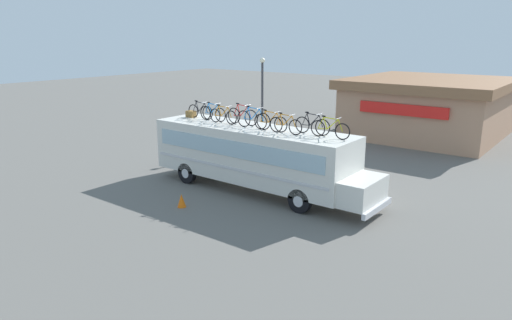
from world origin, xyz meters
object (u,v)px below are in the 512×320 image
Objects in this scene: rooftop_bicycle_2 at (213,113)px; rooftop_bicycle_6 at (270,122)px; luggage_bag_1 at (191,114)px; traffic_cone at (182,201)px; street_lamp at (262,97)px; rooftop_bicycle_4 at (242,116)px; rooftop_bicycle_5 at (253,119)px; rooftop_bicycle_1 at (200,111)px; bus at (256,155)px; rooftop_bicycle_7 at (286,125)px; rooftop_bicycle_9 at (330,129)px; rooftop_bicycle_8 at (312,125)px; rooftop_bicycle_3 at (223,116)px.

rooftop_bicycle_6 reaches higher than rooftop_bicycle_2.
traffic_cone is (3.17, -3.81, -2.79)m from luggage_bag_1.
street_lamp is (-5.57, 6.81, -0.01)m from rooftop_bicycle_6.
rooftop_bicycle_5 is (0.94, -0.39, 0.00)m from rooftop_bicycle_4.
rooftop_bicycle_6 is (1.86, -0.38, -0.03)m from rooftop_bicycle_4.
rooftop_bicycle_1 is 0.94× the size of rooftop_bicycle_4.
rooftop_bicycle_4 is 1.90m from rooftop_bicycle_6.
luggage_bag_1 is 0.26× the size of rooftop_bicycle_4.
street_lamp is (-4.66, 6.65, 1.59)m from bus.
rooftop_bicycle_9 is (1.88, 0.36, 0.01)m from rooftop_bicycle_7.
luggage_bag_1 is 5.69m from traffic_cone.
rooftop_bicycle_8 is 0.95× the size of rooftop_bicycle_9.
rooftop_bicycle_7 is 1.91m from rooftop_bicycle_9.
street_lamp reaches higher than rooftop_bicycle_7.
rooftop_bicycle_6 reaches higher than bus.
rooftop_bicycle_6 is at bearing 0.14° from rooftop_bicycle_5.
rooftop_bicycle_3 is 7.27m from street_lamp.
rooftop_bicycle_1 is 2.66m from rooftop_bicycle_4.
traffic_cone is 11.24m from street_lamp.
rooftop_bicycle_2 is at bearing -178.09° from rooftop_bicycle_4.
rooftop_bicycle_1 is at bearing -179.12° from rooftop_bicycle_8.
rooftop_bicycle_7 is 5.31m from traffic_cone.
rooftop_bicycle_7 is at bearing -6.22° from rooftop_bicycle_6.
rooftop_bicycle_9 is at bearing -0.52° from rooftop_bicycle_2.
street_lamp is (-1.05, 6.43, -0.01)m from rooftop_bicycle_1.
rooftop_bicycle_1 reaches higher than bus.
rooftop_bicycle_3 is 1.87m from rooftop_bicycle_5.
rooftop_bicycle_2 is 5.43m from rooftop_bicycle_8.
rooftop_bicycle_4 is 0.99× the size of rooftop_bicycle_9.
rooftop_bicycle_5 is at bearing -5.20° from luggage_bag_1.
rooftop_bicycle_5 is 0.92m from rooftop_bicycle_6.
rooftop_bicycle_7 is (3.63, -0.19, 0.00)m from rooftop_bicycle_3.
rooftop_bicycle_9 is (5.50, 0.17, 0.01)m from rooftop_bicycle_3.
rooftop_bicycle_3 is 0.94× the size of rooftop_bicycle_9.
rooftop_bicycle_5 reaches higher than rooftop_bicycle_8.
luggage_bag_1 is at bearing 129.81° from traffic_cone.
rooftop_bicycle_4 is 1.02m from rooftop_bicycle_5.
rooftop_bicycle_8 is (4.57, 0.38, 0.02)m from rooftop_bicycle_3.
rooftop_bicycle_5 is (4.26, -0.39, 0.25)m from luggage_bag_1.
rooftop_bicycle_8 is (2.70, 0.48, -0.03)m from rooftop_bicycle_5.
rooftop_bicycle_5 is 3.65m from rooftop_bicycle_9.
rooftop_bicycle_4 reaches higher than rooftop_bicycle_7.
luggage_bag_1 is at bearing 176.96° from bus.
bus is 4.49m from luggage_bag_1.
rooftop_bicycle_5 is 1.76m from rooftop_bicycle_7.
rooftop_bicycle_4 is 4.87m from traffic_cone.
rooftop_bicycle_9 is 6.70m from traffic_cone.
rooftop_bicycle_4 is (3.32, -0.00, 0.24)m from luggage_bag_1.
rooftop_bicycle_3 is (0.86, -0.23, -0.01)m from rooftop_bicycle_2.
rooftop_bicycle_7 is (1.75, -0.25, 1.59)m from bus.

